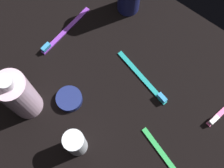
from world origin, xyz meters
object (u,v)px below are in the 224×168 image
at_px(deodorant_stick, 76,143).
at_px(cream_tin_left, 69,99).
at_px(bodywash_bottle, 19,96).
at_px(toothbrush_purple, 63,32).
at_px(toothbrush_teal, 145,80).
at_px(toothbrush_green, 170,164).

distance_m(deodorant_stick, cream_tin_left, 0.12).
bearing_deg(deodorant_stick, bodywash_bottle, -0.11).
xyz_separation_m(toothbrush_purple, cream_tin_left, (-0.14, 0.13, 0.00)).
xyz_separation_m(deodorant_stick, cream_tin_left, (0.09, -0.07, -0.04)).
relative_size(bodywash_bottle, toothbrush_teal, 0.99).
xyz_separation_m(deodorant_stick, toothbrush_teal, (-0.03, -0.23, -0.04)).
bearing_deg(cream_tin_left, toothbrush_green, -174.50).
distance_m(toothbrush_purple, toothbrush_green, 0.44).
height_order(deodorant_stick, toothbrush_green, deodorant_stick).
bearing_deg(deodorant_stick, toothbrush_purple, -41.80).
relative_size(toothbrush_green, cream_tin_left, 2.73).
distance_m(deodorant_stick, toothbrush_purple, 0.31).
bearing_deg(toothbrush_teal, bodywash_bottle, 51.12).
distance_m(toothbrush_purple, cream_tin_left, 0.19).
distance_m(bodywash_bottle, toothbrush_teal, 0.31).
bearing_deg(cream_tin_left, toothbrush_teal, -126.27).
bearing_deg(toothbrush_purple, toothbrush_teal, -174.01).
height_order(bodywash_bottle, toothbrush_green, bodywash_bottle).
bearing_deg(toothbrush_purple, bodywash_bottle, 108.38).
bearing_deg(toothbrush_teal, toothbrush_purple, 5.99).
height_order(toothbrush_purple, toothbrush_green, same).
height_order(bodywash_bottle, toothbrush_purple, bodywash_bottle).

